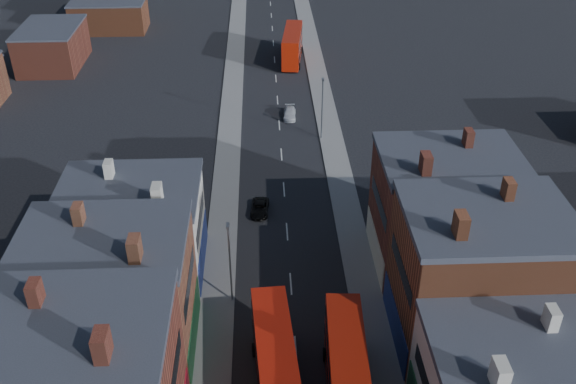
{
  "coord_description": "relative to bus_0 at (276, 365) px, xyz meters",
  "views": [
    {
      "loc": [
        -2.2,
        -12.22,
        37.87
      ],
      "look_at": [
        0.0,
        37.8,
        6.13
      ],
      "focal_mm": 40.0,
      "sensor_mm": 36.0,
      "label": 1
    }
  ],
  "objects": [
    {
      "name": "bus_2",
      "position": [
        4.56,
        67.35,
        -0.04
      ],
      "size": [
        3.91,
        11.79,
        4.99
      ],
      "rotation": [
        0.0,
        0.0,
        -0.11
      ],
      "color": "#A71A07",
      "rests_on": "ground"
    },
    {
      "name": "bus_1",
      "position": [
        5.04,
        -0.8,
        -0.05
      ],
      "size": [
        3.36,
        11.62,
        4.96
      ],
      "rotation": [
        0.0,
        0.0,
        -0.05
      ],
      "color": "red",
      "rests_on": "ground"
    },
    {
      "name": "bus_0",
      "position": [
        0.0,
        0.0,
        0.0
      ],
      "size": [
        3.57,
        11.88,
        5.06
      ],
      "rotation": [
        0.0,
        0.0,
        0.07
      ],
      "color": "#A91709",
      "rests_on": "ground"
    },
    {
      "name": "car_2",
      "position": [
        -1.05,
        23.62,
        -2.19
      ],
      "size": [
        2.1,
        4.0,
        1.08
      ],
      "primitive_type": "imported",
      "rotation": [
        0.0,
        0.0,
        -0.08
      ],
      "color": "black",
      "rests_on": "ground"
    },
    {
      "name": "pavement_east",
      "position": [
        8.18,
        30.02,
        -2.67
      ],
      "size": [
        3.0,
        200.0,
        0.12
      ],
      "primitive_type": "cube",
      "color": "gray",
      "rests_on": "ground"
    },
    {
      "name": "pavement_west",
      "position": [
        -4.82,
        30.02,
        -2.67
      ],
      "size": [
        3.0,
        200.0,
        0.12
      ],
      "primitive_type": "cube",
      "color": "gray",
      "rests_on": "ground"
    },
    {
      "name": "lamp_post_2",
      "position": [
        -3.52,
        10.02,
        1.97
      ],
      "size": [
        0.25,
        0.7,
        8.12
      ],
      "color": "slate",
      "rests_on": "ground"
    },
    {
      "name": "lamp_post_3",
      "position": [
        6.88,
        40.02,
        1.97
      ],
      "size": [
        0.25,
        0.7,
        8.12
      ],
      "color": "slate",
      "rests_on": "ground"
    },
    {
      "name": "car_3",
      "position": [
        3.15,
        46.35,
        -2.16
      ],
      "size": [
        1.84,
        4.06,
        1.15
      ],
      "primitive_type": "imported",
      "rotation": [
        0.0,
        0.0,
        -0.06
      ],
      "color": "silver",
      "rests_on": "ground"
    }
  ]
}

